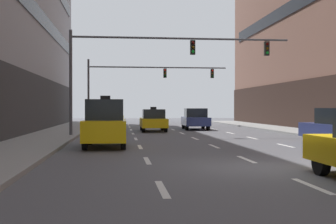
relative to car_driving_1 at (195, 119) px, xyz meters
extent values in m
plane|color=#515156|center=(-1.75, -21.99, -0.81)|extent=(120.00, 120.00, 0.00)
cube|color=silver|center=(-5.00, -24.99, -0.81)|extent=(0.16, 2.00, 0.01)
cube|color=silver|center=(-5.00, -19.99, -0.81)|extent=(0.16, 2.00, 0.01)
cube|color=silver|center=(-5.00, -14.99, -0.81)|extent=(0.16, 2.00, 0.01)
cube|color=silver|center=(-5.00, -9.99, -0.81)|extent=(0.16, 2.00, 0.01)
cube|color=silver|center=(-5.00, -4.99, -0.81)|extent=(0.16, 2.00, 0.01)
cube|color=silver|center=(-5.00, 0.01, -0.81)|extent=(0.16, 2.00, 0.01)
cube|color=silver|center=(-5.00, 5.01, -0.81)|extent=(0.16, 2.00, 0.01)
cube|color=silver|center=(-5.00, 10.01, -0.81)|extent=(0.16, 2.00, 0.01)
cube|color=silver|center=(-1.75, -24.99, -0.81)|extent=(0.16, 2.00, 0.01)
cube|color=silver|center=(-1.75, -19.99, -0.81)|extent=(0.16, 2.00, 0.01)
cube|color=silver|center=(-1.75, -14.99, -0.81)|extent=(0.16, 2.00, 0.01)
cube|color=silver|center=(-1.75, -9.99, -0.81)|extent=(0.16, 2.00, 0.01)
cube|color=silver|center=(-1.75, -4.99, -0.81)|extent=(0.16, 2.00, 0.01)
cube|color=silver|center=(-1.75, 0.01, -0.81)|extent=(0.16, 2.00, 0.01)
cube|color=silver|center=(-1.75, 5.01, -0.81)|extent=(0.16, 2.00, 0.01)
cube|color=silver|center=(-1.75, 10.01, -0.81)|extent=(0.16, 2.00, 0.01)
cube|color=silver|center=(1.51, -14.99, -0.81)|extent=(0.16, 2.00, 0.01)
cube|color=silver|center=(1.51, -9.99, -0.81)|extent=(0.16, 2.00, 0.01)
cube|color=silver|center=(1.51, -4.99, -0.81)|extent=(0.16, 2.00, 0.01)
cube|color=silver|center=(1.51, 0.01, -0.81)|extent=(0.16, 2.00, 0.01)
cube|color=silver|center=(1.51, 5.01, -0.81)|extent=(0.16, 2.00, 0.01)
cube|color=silver|center=(1.51, 10.01, -0.81)|extent=(0.16, 2.00, 0.01)
cylinder|color=black|center=(-0.85, -23.53, -0.48)|extent=(0.23, 0.67, 0.67)
cube|color=white|center=(-0.68, -22.70, -0.04)|extent=(0.20, 0.08, 0.14)
cylinder|color=black|center=(-0.73, 1.44, -0.48)|extent=(0.25, 0.67, 0.66)
cylinder|color=black|center=(0.86, 1.36, -0.48)|extent=(0.25, 0.67, 0.66)
cylinder|color=black|center=(-0.86, -1.26, -0.48)|extent=(0.25, 0.67, 0.66)
cylinder|color=black|center=(0.74, -1.33, -0.48)|extent=(0.25, 0.67, 0.66)
cube|color=navy|center=(0.00, 0.05, -0.16)|extent=(2.04, 4.47, 0.64)
cube|color=black|center=(-0.01, -0.15, 0.50)|extent=(1.68, 1.97, 0.68)
cube|color=white|center=(-0.54, 2.24, -0.05)|extent=(0.20, 0.09, 0.14)
cube|color=red|center=(-0.74, -2.07, -0.05)|extent=(0.20, 0.09, 0.14)
cube|color=white|center=(0.74, 2.18, -0.05)|extent=(0.20, 0.09, 0.14)
cube|color=red|center=(0.54, -2.13, -0.05)|extent=(0.20, 0.09, 0.14)
cylinder|color=black|center=(-4.24, -1.02, -0.49)|extent=(0.21, 0.63, 0.63)
cylinder|color=black|center=(-2.70, -1.02, -0.49)|extent=(0.21, 0.63, 0.63)
cylinder|color=black|center=(-4.23, -3.61, -0.49)|extent=(0.21, 0.63, 0.63)
cylinder|color=black|center=(-2.69, -3.61, -0.49)|extent=(0.21, 0.63, 0.63)
cube|color=yellow|center=(-3.46, -2.32, -0.19)|extent=(1.78, 4.23, 0.62)
cube|color=black|center=(-3.46, -2.51, 0.45)|extent=(1.54, 1.83, 0.65)
cube|color=white|center=(-4.09, -0.24, -0.08)|extent=(0.19, 0.08, 0.13)
cube|color=red|center=(-4.08, -4.39, -0.08)|extent=(0.19, 0.08, 0.13)
cube|color=white|center=(-2.85, -0.24, -0.08)|extent=(0.19, 0.08, 0.13)
cube|color=red|center=(-2.84, -4.39, -0.08)|extent=(0.19, 0.08, 0.13)
cube|color=black|center=(-3.46, -2.51, 0.86)|extent=(0.42, 0.19, 0.17)
cylinder|color=black|center=(-7.26, 5.22, -0.48)|extent=(0.26, 0.68, 0.67)
cylinder|color=black|center=(-5.64, 5.15, -0.48)|extent=(0.26, 0.68, 0.67)
cylinder|color=black|center=(-7.39, 2.48, -0.48)|extent=(0.26, 0.68, 0.67)
cylinder|color=black|center=(-5.77, 2.40, -0.48)|extent=(0.26, 0.68, 0.67)
cube|color=yellow|center=(-6.51, 3.81, -0.15)|extent=(2.08, 4.56, 0.65)
cube|color=black|center=(-6.52, 3.61, 0.52)|extent=(1.72, 2.01, 0.69)
cube|color=white|center=(-7.06, 6.04, -0.04)|extent=(0.21, 0.09, 0.14)
cube|color=red|center=(-7.27, 1.65, -0.04)|extent=(0.21, 0.09, 0.14)
cube|color=white|center=(-5.75, 5.98, -0.04)|extent=(0.21, 0.09, 0.14)
cube|color=red|center=(-5.97, 1.59, -0.04)|extent=(0.21, 0.09, 0.14)
cube|color=black|center=(-6.52, 3.61, 0.96)|extent=(0.46, 0.22, 0.18)
cylinder|color=black|center=(-7.24, -13.56, -0.50)|extent=(0.22, 0.63, 0.63)
cylinder|color=black|center=(-5.70, -13.58, -0.50)|extent=(0.22, 0.63, 0.63)
cylinder|color=black|center=(-7.26, -16.15, -0.50)|extent=(0.22, 0.63, 0.63)
cylinder|color=black|center=(-5.73, -16.16, -0.50)|extent=(0.22, 0.63, 0.63)
cube|color=yellow|center=(-6.48, -14.86, -0.06)|extent=(1.80, 4.23, 0.86)
cube|color=black|center=(-6.48, -14.86, 0.80)|extent=(1.55, 2.50, 0.86)
cube|color=white|center=(-7.08, -12.79, 0.09)|extent=(0.19, 0.08, 0.13)
cube|color=red|center=(-7.12, -16.93, 0.09)|extent=(0.19, 0.08, 0.13)
cube|color=white|center=(-5.85, -12.80, 0.09)|extent=(0.19, 0.08, 0.13)
cube|color=red|center=(-5.88, -16.94, 0.09)|extent=(0.19, 0.08, 0.13)
cube|color=black|center=(-6.48, -14.86, 1.32)|extent=(0.42, 0.20, 0.17)
cylinder|color=black|center=(2.88, -14.29, -0.47)|extent=(0.23, 0.68, 0.67)
cube|color=white|center=(3.04, -13.46, -0.03)|extent=(0.20, 0.08, 0.14)
cube|color=white|center=(4.35, -13.45, -0.03)|extent=(0.20, 0.08, 0.14)
cylinder|color=#4C4C51|center=(-8.65, -8.23, 2.34)|extent=(0.18, 0.18, 6.02)
cylinder|color=#4C4C51|center=(-2.22, -8.23, 4.96)|extent=(12.86, 0.12, 0.12)
cube|color=black|center=(-1.58, -8.23, 4.44)|extent=(0.28, 0.24, 0.84)
sphere|color=#4B0704|center=(-1.58, -8.37, 4.70)|extent=(0.17, 0.17, 0.17)
sphere|color=#523505|center=(-1.58, -8.37, 4.44)|extent=(0.17, 0.17, 0.17)
sphere|color=green|center=(-1.58, -8.37, 4.18)|extent=(0.17, 0.17, 0.17)
cube|color=black|center=(2.92, -8.23, 4.44)|extent=(0.28, 0.24, 0.84)
sphere|color=#4B0704|center=(2.92, -8.37, 4.70)|extent=(0.17, 0.17, 0.17)
sphere|color=#523505|center=(2.92, -8.37, 4.44)|extent=(0.17, 0.17, 0.17)
sphere|color=green|center=(2.92, -8.37, 4.18)|extent=(0.17, 0.17, 0.17)
cylinder|color=#4C4C51|center=(-8.65, 6.52, 2.30)|extent=(0.18, 0.18, 5.93)
cylinder|color=#4C4C51|center=(-2.34, 6.52, 4.58)|extent=(12.62, 0.12, 0.12)
cube|color=black|center=(-1.71, 6.52, 4.06)|extent=(0.28, 0.24, 0.84)
sphere|color=red|center=(-1.71, 6.38, 4.32)|extent=(0.17, 0.17, 0.17)
sphere|color=#523505|center=(-1.71, 6.38, 4.06)|extent=(0.17, 0.17, 0.17)
sphere|color=#073E10|center=(-1.71, 6.38, 3.80)|extent=(0.17, 0.17, 0.17)
cube|color=black|center=(2.71, 6.52, 4.06)|extent=(0.28, 0.24, 0.84)
sphere|color=red|center=(2.71, 6.38, 4.32)|extent=(0.17, 0.17, 0.17)
sphere|color=#523505|center=(2.71, 6.38, 4.06)|extent=(0.17, 0.17, 0.17)
sphere|color=#073E10|center=(2.71, 6.38, 3.80)|extent=(0.17, 0.17, 0.17)
camera|label=1|loc=(-5.88, -34.20, 0.88)|focal=47.66mm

